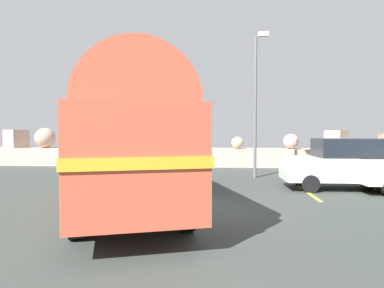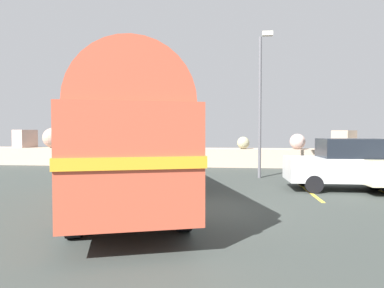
# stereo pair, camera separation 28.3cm
# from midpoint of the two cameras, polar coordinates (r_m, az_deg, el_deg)

# --- Properties ---
(ground) EXTENTS (32.00, 26.00, 0.02)m
(ground) POSITION_cam_midpoint_polar(r_m,az_deg,el_deg) (9.41, -0.03, -10.96)
(ground) COLOR #333936
(breakwater) EXTENTS (31.36, 1.80, 2.37)m
(breakwater) POSITION_cam_midpoint_polar(r_m,az_deg,el_deg) (21.00, 2.17, -1.84)
(breakwater) COLOR tan
(breakwater) RESTS_ON ground
(vintage_coach) EXTENTS (4.96, 8.90, 3.70)m
(vintage_coach) POSITION_cam_midpoint_polar(r_m,az_deg,el_deg) (9.67, -11.61, 1.55)
(vintage_coach) COLOR black
(vintage_coach) RESTS_ON ground
(parked_car_nearest) EXTENTS (4.14, 1.80, 1.86)m
(parked_car_nearest) POSITION_cam_midpoint_polar(r_m,az_deg,el_deg) (13.58, 23.20, -2.98)
(parked_car_nearest) COLOR black
(parked_car_nearest) RESTS_ON ground
(lamp_post) EXTENTS (0.52, 1.03, 6.40)m
(lamp_post) POSITION_cam_midpoint_polar(r_m,az_deg,el_deg) (15.83, 10.16, 7.40)
(lamp_post) COLOR #5B5B60
(lamp_post) RESTS_ON ground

